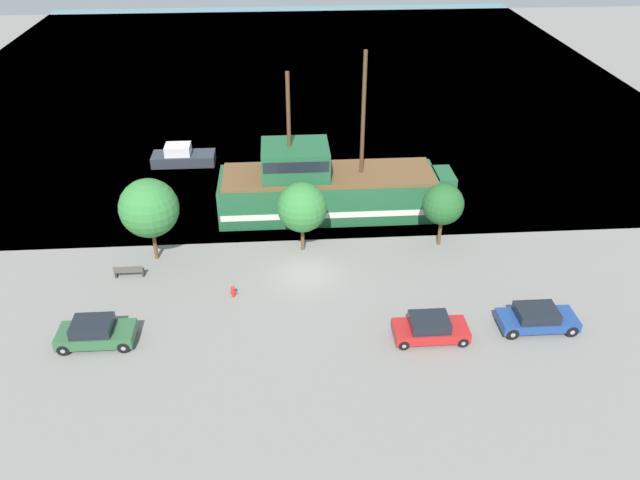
# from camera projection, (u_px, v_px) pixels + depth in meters

# --- Properties ---
(ground_plane) EXTENTS (160.00, 160.00, 0.00)m
(ground_plane) POSITION_uv_depth(u_px,v_px,m) (306.00, 272.00, 40.54)
(ground_plane) COLOR gray
(water_surface) EXTENTS (80.00, 80.00, 0.00)m
(water_surface) POSITION_uv_depth(u_px,v_px,m) (289.00, 72.00, 77.88)
(water_surface) COLOR slate
(water_surface) RESTS_ON ground
(pirate_ship) EXTENTS (17.45, 5.06, 12.13)m
(pirate_ship) POSITION_uv_depth(u_px,v_px,m) (326.00, 188.00, 46.44)
(pirate_ship) COLOR #1E5633
(pirate_ship) RESTS_ON water_surface
(moored_boat_dockside) EXTENTS (5.42, 2.21, 1.78)m
(moored_boat_dockside) POSITION_uv_depth(u_px,v_px,m) (183.00, 157.00, 54.50)
(moored_boat_dockside) COLOR #2D333D
(moored_boat_dockside) RESTS_ON water_surface
(parked_car_curb_front) EXTENTS (4.16, 1.98, 1.50)m
(parked_car_curb_front) POSITION_uv_depth(u_px,v_px,m) (95.00, 333.00, 34.29)
(parked_car_curb_front) COLOR #2D5B38
(parked_car_curb_front) RESTS_ON ground_plane
(parked_car_curb_mid) EXTENTS (4.40, 1.98, 1.36)m
(parked_car_curb_mid) POSITION_uv_depth(u_px,v_px,m) (537.00, 318.00, 35.44)
(parked_car_curb_mid) COLOR navy
(parked_car_curb_mid) RESTS_ON ground_plane
(parked_car_curb_rear) EXTENTS (4.13, 1.91, 1.44)m
(parked_car_curb_rear) POSITION_uv_depth(u_px,v_px,m) (430.00, 328.00, 34.67)
(parked_car_curb_rear) COLOR #B21E1E
(parked_car_curb_rear) RESTS_ON ground_plane
(fire_hydrant) EXTENTS (0.42, 0.25, 0.76)m
(fire_hydrant) POSITION_uv_depth(u_px,v_px,m) (233.00, 291.00, 38.12)
(fire_hydrant) COLOR red
(fire_hydrant) RESTS_ON ground_plane
(bench_promenade_east) EXTENTS (1.84, 0.45, 0.85)m
(bench_promenade_east) POSITION_uv_depth(u_px,v_px,m) (129.00, 271.00, 39.89)
(bench_promenade_east) COLOR #4C4742
(bench_promenade_east) RESTS_ON ground_plane
(tree_row_east) EXTENTS (3.84, 3.84, 5.76)m
(tree_row_east) POSITION_uv_depth(u_px,v_px,m) (149.00, 208.00, 39.96)
(tree_row_east) COLOR brown
(tree_row_east) RESTS_ON ground_plane
(tree_row_mideast) EXTENTS (3.33, 3.33, 4.95)m
(tree_row_mideast) POSITION_uv_depth(u_px,v_px,m) (302.00, 207.00, 41.20)
(tree_row_mideast) COLOR brown
(tree_row_mideast) RESTS_ON ground_plane
(tree_row_midwest) EXTENTS (2.80, 2.80, 4.56)m
(tree_row_midwest) POSITION_uv_depth(u_px,v_px,m) (443.00, 204.00, 41.84)
(tree_row_midwest) COLOR brown
(tree_row_midwest) RESTS_ON ground_plane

